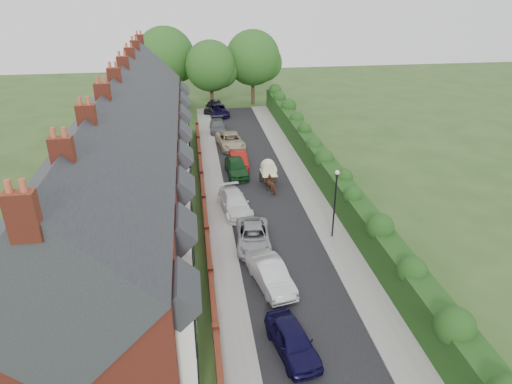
# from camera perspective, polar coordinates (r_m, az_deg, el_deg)

# --- Properties ---
(ground) EXTENTS (140.00, 140.00, 0.00)m
(ground) POSITION_cam_1_polar(r_m,az_deg,el_deg) (28.80, 5.23, -10.27)
(ground) COLOR #2D4C1E
(ground) RESTS_ON ground
(road) EXTENTS (6.00, 58.00, 0.02)m
(road) POSITION_cam_1_polar(r_m,az_deg,el_deg) (38.00, 0.78, -0.75)
(road) COLOR black
(road) RESTS_ON ground
(pavement_hedge_side) EXTENTS (2.20, 58.00, 0.12)m
(pavement_hedge_side) POSITION_cam_1_polar(r_m,az_deg,el_deg) (38.77, 6.77, -0.30)
(pavement_hedge_side) COLOR gray
(pavement_hedge_side) RESTS_ON ground
(pavement_house_side) EXTENTS (1.70, 58.00, 0.12)m
(pavement_house_side) POSITION_cam_1_polar(r_m,az_deg,el_deg) (37.63, -5.03, -1.05)
(pavement_house_side) COLOR gray
(pavement_house_side) RESTS_ON ground
(kerb_hedge_side) EXTENTS (0.18, 58.00, 0.13)m
(kerb_hedge_side) POSITION_cam_1_polar(r_m,az_deg,el_deg) (38.53, 5.26, -0.39)
(kerb_hedge_side) COLOR gray
(kerb_hedge_side) RESTS_ON ground
(kerb_house_side) EXTENTS (0.18, 58.00, 0.13)m
(kerb_house_side) POSITION_cam_1_polar(r_m,az_deg,el_deg) (37.66, -3.81, -0.97)
(kerb_house_side) COLOR gray
(kerb_house_side) RESTS_ON ground
(hedge) EXTENTS (2.10, 58.00, 2.85)m
(hedge) POSITION_cam_1_polar(r_m,az_deg,el_deg) (38.62, 9.48, 1.93)
(hedge) COLOR #173E13
(hedge) RESTS_ON ground
(terrace_row) EXTENTS (9.05, 40.50, 11.50)m
(terrace_row) POSITION_cam_1_polar(r_m,az_deg,el_deg) (35.26, -15.84, 4.02)
(terrace_row) COLOR maroon
(terrace_row) RESTS_ON ground
(garden_wall_row) EXTENTS (0.35, 40.35, 1.10)m
(garden_wall_row) POSITION_cam_1_polar(r_m,az_deg,el_deg) (36.52, -6.51, -1.27)
(garden_wall_row) COLOR maroon
(garden_wall_row) RESTS_ON ground
(lamppost) EXTENTS (0.32, 0.32, 5.16)m
(lamppost) POSITION_cam_1_polar(r_m,az_deg,el_deg) (31.29, 9.89, -0.46)
(lamppost) COLOR black
(lamppost) RESTS_ON ground
(tree_far_left) EXTENTS (7.14, 6.80, 9.29)m
(tree_far_left) POSITION_cam_1_polar(r_m,az_deg,el_deg) (63.82, -5.38, 15.29)
(tree_far_left) COLOR #332316
(tree_far_left) RESTS_ON ground
(tree_far_right) EXTENTS (7.98, 7.60, 10.31)m
(tree_far_right) POSITION_cam_1_polar(r_m,az_deg,el_deg) (66.27, -0.07, 16.29)
(tree_far_right) COLOR #332316
(tree_far_right) RESTS_ON ground
(tree_far_back) EXTENTS (8.40, 8.00, 10.82)m
(tree_far_back) POSITION_cam_1_polar(r_m,az_deg,el_deg) (66.61, -10.88, 16.17)
(tree_far_back) COLOR #332316
(tree_far_back) RESTS_ON ground
(car_navy) EXTENTS (2.46, 4.46, 1.44)m
(car_navy) POSITION_cam_1_polar(r_m,az_deg,el_deg) (23.36, 4.58, -17.98)
(car_navy) COLOR black
(car_navy) RESTS_ON ground
(car_silver_a) EXTENTS (2.58, 4.87, 1.53)m
(car_silver_a) POSITION_cam_1_polar(r_m,az_deg,el_deg) (27.42, 1.84, -10.25)
(car_silver_a) COLOR #B5B5BA
(car_silver_a) RESTS_ON ground
(car_silver_b) EXTENTS (2.72, 5.15, 1.38)m
(car_silver_b) POSITION_cam_1_polar(r_m,az_deg,el_deg) (31.18, -0.34, -5.60)
(car_silver_b) COLOR #999A9F
(car_silver_b) RESTS_ON ground
(car_white) EXTENTS (2.70, 5.30, 1.47)m
(car_white) POSITION_cam_1_polar(r_m,az_deg,el_deg) (35.60, -2.69, -1.37)
(car_white) COLOR silver
(car_white) RESTS_ON ground
(car_green) EXTENTS (2.09, 4.77, 1.60)m
(car_green) POSITION_cam_1_polar(r_m,az_deg,el_deg) (42.20, -2.46, 3.15)
(car_green) COLOR #113917
(car_green) RESTS_ON ground
(car_red) EXTENTS (1.56, 4.48, 1.48)m
(car_red) POSITION_cam_1_polar(r_m,az_deg,el_deg) (44.11, -2.20, 4.07)
(car_red) COLOR maroon
(car_red) RESTS_ON ground
(car_beige) EXTENTS (3.14, 5.71, 1.52)m
(car_beige) POSITION_cam_1_polar(r_m,az_deg,el_deg) (49.32, -3.21, 6.41)
(car_beige) COLOR tan
(car_beige) RESTS_ON ground
(car_grey) EXTENTS (2.01, 4.71, 1.36)m
(car_grey) POSITION_cam_1_polar(r_m,az_deg,el_deg) (54.84, -4.81, 8.23)
(car_grey) COLOR #525559
(car_grey) RESTS_ON ground
(car_black) EXTENTS (2.95, 4.95, 1.58)m
(car_black) POSITION_cam_1_polar(r_m,az_deg,el_deg) (63.41, -5.43, 10.66)
(car_black) COLOR black
(car_black) RESTS_ON ground
(horse) EXTENTS (1.31, 1.86, 1.44)m
(horse) POSITION_cam_1_polar(r_m,az_deg,el_deg) (38.68, 2.04, 0.89)
(horse) COLOR #57301F
(horse) RESTS_ON ground
(horse_cart) EXTENTS (1.36, 3.01, 2.17)m
(horse_cart) POSITION_cam_1_polar(r_m,az_deg,el_deg) (40.13, 1.59, 2.64)
(horse_cart) COLOR black
(horse_cart) RESTS_ON ground
(car_extra_far) EXTENTS (2.85, 5.20, 1.38)m
(car_extra_far) POSITION_cam_1_polar(r_m,az_deg,el_deg) (61.54, -4.68, 10.14)
(car_extra_far) COLOR black
(car_extra_far) RESTS_ON ground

